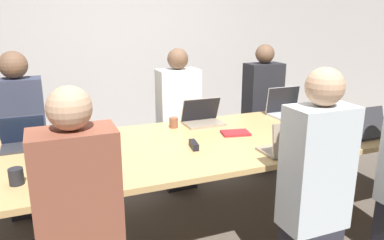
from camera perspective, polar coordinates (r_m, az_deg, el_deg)
ground_plane at (r=3.27m, az=0.81°, el=-16.23°), size 24.00×24.00×0.00m
curtain_wall at (r=4.90m, az=-9.47°, el=11.66°), size 12.00×0.06×2.80m
conference_table at (r=2.95m, az=0.87°, el=-4.25°), size 4.21×1.25×0.77m
laptop_far_right at (r=3.80m, az=14.10°, el=1.89°), size 0.36×0.27×0.27m
person_far_right at (r=4.27m, az=10.61°, el=1.41°), size 0.40×0.24×1.43m
bottle_far_right at (r=3.86m, az=18.45°, el=2.14°), size 0.07×0.07×0.24m
laptop_near_midright at (r=2.73m, az=14.33°, el=-3.67°), size 0.32×0.25×0.25m
person_near_midright at (r=2.45m, az=18.23°, el=-9.76°), size 0.40×0.24×1.45m
cup_near_midright at (r=2.90m, az=18.21°, el=-3.33°), size 0.08×0.08×0.10m
laptop_far_left at (r=3.07m, az=-24.35°, el=-2.52°), size 0.32×0.24×0.24m
person_far_left at (r=3.53m, az=-24.41°, el=-2.51°), size 0.40×0.24×1.45m
cup_far_left at (r=3.06m, az=-19.93°, el=-2.46°), size 0.09×0.09×0.10m
laptop_near_right at (r=3.28m, az=24.31°, el=-1.29°), size 0.35×0.26×0.26m
cup_near_right at (r=3.55m, az=26.53°, el=-0.88°), size 0.07×0.07×0.09m
laptop_near_left at (r=2.35m, az=-18.38°, el=-7.34°), size 0.36×0.24×0.23m
person_near_left at (r=2.00m, az=-16.62°, el=-16.12°), size 0.40×0.24×1.43m
cup_near_left at (r=2.43m, az=-25.22°, el=-7.79°), size 0.08×0.08×0.10m
laptop_far_center at (r=3.39m, az=1.58°, el=0.53°), size 0.35×0.24×0.24m
person_far_center at (r=3.75m, az=-2.08°, el=-0.38°), size 0.40×0.24×1.43m
cup_far_center at (r=3.28m, az=-2.83°, el=-0.41°), size 0.07×0.07×0.09m
stapler at (r=2.78m, az=0.27°, el=-3.82°), size 0.07×0.15×0.05m
notebook at (r=3.13m, az=6.63°, el=-1.98°), size 0.25×0.20×0.02m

